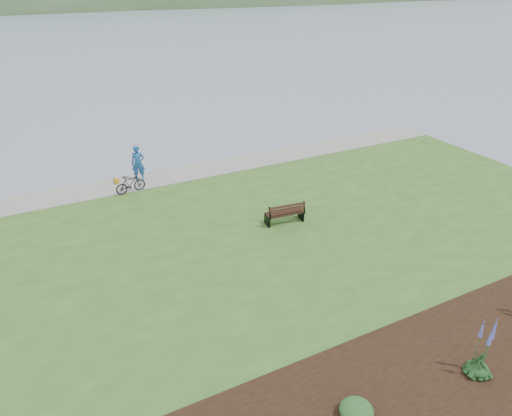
{
  "coord_description": "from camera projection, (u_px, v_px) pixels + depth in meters",
  "views": [
    {
      "loc": [
        -6.94,
        -15.47,
        10.13
      ],
      "look_at": [
        0.89,
        -0.14,
        1.3
      ],
      "focal_mm": 32.0,
      "sensor_mm": 36.0,
      "label": 1
    }
  ],
  "objects": [
    {
      "name": "ground",
      "position": [
        236.0,
        238.0,
        19.69
      ],
      "size": [
        600.0,
        600.0,
        0.0
      ],
      "primitive_type": "plane",
      "color": "slate",
      "rests_on": "ground"
    },
    {
      "name": "lawn",
      "position": [
        257.0,
        256.0,
        18.02
      ],
      "size": [
        34.0,
        20.0,
        0.4
      ],
      "primitive_type": "cube",
      "color": "#315C20",
      "rests_on": "ground"
    },
    {
      "name": "shoreline_path",
      "position": [
        183.0,
        174.0,
        24.97
      ],
      "size": [
        34.0,
        2.2,
        0.03
      ],
      "primitive_type": "cube",
      "color": "gray",
      "rests_on": "lawn"
    },
    {
      "name": "garden_bed",
      "position": [
        477.0,
        358.0,
        12.95
      ],
      "size": [
        24.0,
        4.4,
        0.04
      ],
      "primitive_type": "cube",
      "color": "black",
      "rests_on": "lawn"
    },
    {
      "name": "far_hillside",
      "position": [
        87.0,
        6.0,
        162.46
      ],
      "size": [
        580.0,
        80.0,
        38.0
      ],
      "primitive_type": null,
      "color": "#355731",
      "rests_on": "ground"
    },
    {
      "name": "park_bench",
      "position": [
        285.0,
        213.0,
        19.79
      ],
      "size": [
        1.73,
        0.88,
        1.03
      ],
      "rotation": [
        0.0,
        0.0,
        -0.12
      ],
      "color": "black",
      "rests_on": "lawn"
    },
    {
      "name": "person",
      "position": [
        138.0,
        160.0,
        23.71
      ],
      "size": [
        0.95,
        0.79,
        2.23
      ],
      "primitive_type": "imported",
      "rotation": [
        0.0,
        0.0,
        -0.33
      ],
      "color": "#1E528A",
      "rests_on": "lawn"
    },
    {
      "name": "bicycle_b",
      "position": [
        130.0,
        184.0,
        22.63
      ],
      "size": [
        0.65,
        1.57,
        0.92
      ],
      "primitive_type": "imported",
      "rotation": [
        0.0,
        0.0,
        1.72
      ],
      "color": "black",
      "rests_on": "lawn"
    },
    {
      "name": "pannier",
      "position": [
        116.0,
        181.0,
        23.72
      ],
      "size": [
        0.24,
        0.31,
        0.3
      ],
      "primitive_type": "cube",
      "rotation": [
        0.0,
        0.0,
        0.26
      ],
      "color": "#C08816",
      "rests_on": "lawn"
    },
    {
      "name": "echium_0",
      "position": [
        482.0,
        353.0,
        12.11
      ],
      "size": [
        0.62,
        0.62,
        1.98
      ],
      "color": "#133516",
      "rests_on": "garden_bed"
    },
    {
      "name": "shrub_0",
      "position": [
        356.0,
        411.0,
        11.11
      ],
      "size": [
        0.85,
        0.85,
        0.42
      ],
      "primitive_type": "ellipsoid",
      "color": "#1E4C21",
      "rests_on": "garden_bed"
    }
  ]
}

